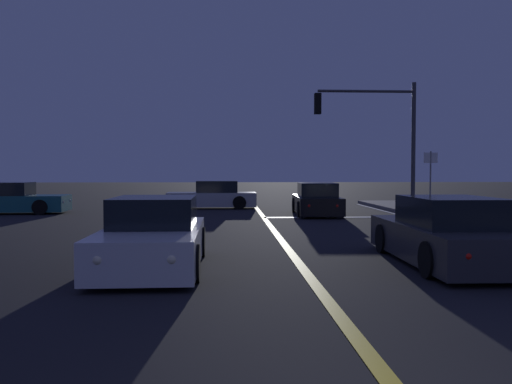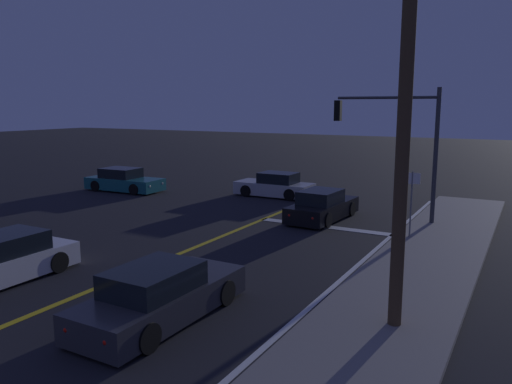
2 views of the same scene
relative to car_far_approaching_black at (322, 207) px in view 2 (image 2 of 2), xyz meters
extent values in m
cube|color=gray|center=(5.25, -9.09, -0.51)|extent=(3.20, 33.80, 0.15)
cube|color=gold|center=(-2.28, -9.09, -0.58)|extent=(0.20, 31.93, 0.01)
cube|color=white|center=(3.40, -9.09, -0.58)|extent=(0.16, 31.93, 0.01)
cube|color=white|center=(0.68, -1.20, -0.58)|extent=(5.93, 0.50, 0.01)
cube|color=black|center=(0.00, 0.06, -0.14)|extent=(1.93, 4.39, 0.68)
cube|color=black|center=(-0.01, -0.20, 0.46)|extent=(1.57, 2.05, 0.60)
cylinder|color=black|center=(-0.73, 1.44, -0.26)|extent=(0.25, 0.65, 0.64)
cylinder|color=black|center=(0.87, 1.36, -0.26)|extent=(0.25, 0.65, 0.64)
cylinder|color=black|center=(-0.86, -1.23, -0.26)|extent=(0.25, 0.65, 0.64)
cylinder|color=black|center=(0.73, -1.31, -0.26)|extent=(0.25, 0.65, 0.64)
sphere|color=#FFF4CC|center=(-0.43, 2.18, -0.06)|extent=(0.18, 0.18, 0.18)
sphere|color=#FFF4CC|center=(0.64, 2.13, -0.06)|extent=(0.18, 0.18, 0.18)
sphere|color=red|center=(-0.63, -2.02, -0.06)|extent=(0.14, 0.14, 0.14)
sphere|color=red|center=(0.43, -2.07, -0.06)|extent=(0.14, 0.14, 0.14)
cube|color=silver|center=(-5.10, -11.90, -0.14)|extent=(1.81, 4.32, 0.68)
cube|color=black|center=(-5.10, -11.64, 0.46)|extent=(1.54, 1.99, 0.60)
cylinder|color=black|center=(-4.29, -10.55, -0.26)|extent=(0.23, 0.64, 0.64)
cylinder|color=black|center=(-5.94, -10.57, -0.26)|extent=(0.23, 0.64, 0.64)
sphere|color=red|center=(-4.57, -9.79, -0.06)|extent=(0.14, 0.14, 0.14)
sphere|color=red|center=(-5.67, -9.80, -0.06)|extent=(0.14, 0.14, 0.14)
cube|color=#B2B5BA|center=(-4.47, 4.12, -0.14)|extent=(4.29, 1.70, 0.68)
cube|color=black|center=(-4.21, 4.12, 0.46)|extent=(1.97, 1.46, 0.60)
cylinder|color=black|center=(-5.80, 3.33, -0.26)|extent=(0.64, 0.22, 0.64)
cylinder|color=black|center=(-5.80, 4.91, -0.26)|extent=(0.64, 0.22, 0.64)
cylinder|color=black|center=(-3.14, 3.33, -0.26)|extent=(0.64, 0.22, 0.64)
cylinder|color=black|center=(-3.14, 4.91, -0.26)|extent=(0.64, 0.22, 0.64)
sphere|color=#FFF4CC|center=(-6.55, 3.59, -0.06)|extent=(0.18, 0.18, 0.18)
sphere|color=#FFF4CC|center=(-6.55, 4.65, -0.06)|extent=(0.18, 0.18, 0.18)
sphere|color=red|center=(-2.37, 3.59, -0.06)|extent=(0.14, 0.14, 0.14)
sphere|color=red|center=(-2.37, 4.65, -0.06)|extent=(0.14, 0.14, 0.14)
cube|color=#195960|center=(-12.97, 1.47, -0.14)|extent=(4.68, 2.04, 0.68)
cube|color=black|center=(-13.25, 1.46, 0.46)|extent=(2.19, 1.68, 0.60)
cylinder|color=black|center=(-11.58, 2.39, -0.26)|extent=(0.65, 0.25, 0.64)
cylinder|color=black|center=(-11.51, 0.67, -0.26)|extent=(0.65, 0.25, 0.64)
cylinder|color=black|center=(-14.44, 2.27, -0.26)|extent=(0.65, 0.25, 0.64)
cylinder|color=black|center=(-14.36, 0.55, -0.26)|extent=(0.65, 0.25, 0.64)
sphere|color=#FFF4CC|center=(-10.75, 2.14, -0.06)|extent=(0.18, 0.18, 0.18)
sphere|color=#FFF4CC|center=(-10.70, 1.00, -0.06)|extent=(0.18, 0.18, 0.18)
sphere|color=red|center=(-15.25, 1.94, -0.06)|extent=(0.14, 0.14, 0.14)
sphere|color=red|center=(-15.20, 0.80, -0.06)|extent=(0.14, 0.14, 0.14)
cube|color=#2D2D33|center=(0.61, -11.66, -0.14)|extent=(1.83, 4.67, 0.68)
cube|color=black|center=(0.61, -11.94, 0.46)|extent=(1.55, 2.16, 0.60)
cylinder|color=black|center=(-0.19, -10.21, -0.26)|extent=(0.23, 0.64, 0.64)
cylinder|color=black|center=(1.46, -10.23, -0.26)|extent=(0.23, 0.64, 0.64)
cylinder|color=black|center=(-0.23, -13.10, -0.26)|extent=(0.23, 0.64, 0.64)
cylinder|color=black|center=(1.42, -13.12, -0.26)|extent=(0.23, 0.64, 0.64)
sphere|color=#FFF4CC|center=(0.09, -9.39, -0.06)|extent=(0.18, 0.18, 0.18)
sphere|color=#FFF4CC|center=(1.19, -9.41, -0.06)|extent=(0.18, 0.18, 0.18)
sphere|color=red|center=(0.04, -13.93, -0.06)|extent=(0.14, 0.14, 0.14)
sphere|color=red|center=(1.13, -13.95, -0.06)|extent=(0.14, 0.14, 0.14)
cylinder|color=#38383D|center=(4.45, 1.10, 2.26)|extent=(0.18, 0.18, 5.69)
cylinder|color=#38383D|center=(2.33, 1.10, 4.71)|extent=(4.24, 0.12, 0.12)
cube|color=black|center=(0.21, 1.10, 4.16)|extent=(0.28, 0.28, 0.90)
sphere|color=red|center=(0.21, 1.10, 4.43)|extent=(0.22, 0.22, 0.22)
sphere|color=#4C2D05|center=(0.21, 1.10, 4.16)|extent=(0.22, 0.22, 0.22)
sphere|color=#0A3814|center=(0.21, 1.10, 3.89)|extent=(0.22, 0.22, 0.22)
cylinder|color=#4C3823|center=(5.55, -9.64, 5.04)|extent=(0.30, 0.30, 11.24)
cylinder|color=slate|center=(4.15, -1.70, 0.71)|extent=(0.06, 0.06, 2.59)
cube|color=white|center=(4.15, -1.70, 1.76)|extent=(0.56, 0.08, 0.40)
camera|label=1|loc=(-3.69, -22.03, 1.27)|focal=37.60mm
camera|label=2|loc=(8.00, -20.44, 4.39)|focal=35.45mm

